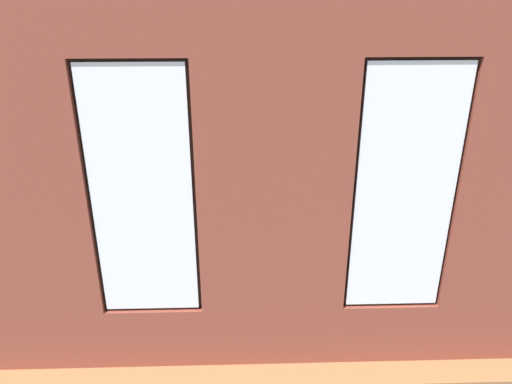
# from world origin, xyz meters

# --- Properties ---
(ground_plane) EXTENTS (6.87, 5.49, 0.10)m
(ground_plane) POSITION_xyz_m (0.00, 0.00, -0.05)
(ground_plane) COLOR #99663D
(brick_wall_with_windows) EXTENTS (6.27, 0.30, 3.55)m
(brick_wall_with_windows) POSITION_xyz_m (-0.00, 2.36, 1.76)
(brick_wall_with_windows) COLOR brown
(brick_wall_with_windows) RESTS_ON ground_plane
(white_wall_right) EXTENTS (0.10, 4.49, 3.55)m
(white_wall_right) POSITION_xyz_m (3.08, 0.20, 1.77)
(white_wall_right) COLOR silver
(white_wall_right) RESTS_ON ground_plane
(couch_by_window) EXTENTS (1.81, 0.87, 0.80)m
(couch_by_window) POSITION_xyz_m (0.31, 1.71, 0.33)
(couch_by_window) COLOR black
(couch_by_window) RESTS_ON ground_plane
(couch_left) EXTENTS (0.97, 1.91, 0.80)m
(couch_left) POSITION_xyz_m (-2.43, 0.60, 0.33)
(couch_left) COLOR black
(couch_left) RESTS_ON ground_plane
(coffee_table) EXTENTS (1.44, 0.74, 0.44)m
(coffee_table) POSITION_xyz_m (0.30, 0.04, 0.39)
(coffee_table) COLOR #A87547
(coffee_table) RESTS_ON ground_plane
(cup_ceramic) EXTENTS (0.08, 0.08, 0.10)m
(cup_ceramic) POSITION_xyz_m (-0.09, -0.09, 0.49)
(cup_ceramic) COLOR #4C4C51
(cup_ceramic) RESTS_ON coffee_table
(candle_jar) EXTENTS (0.08, 0.08, 0.12)m
(candle_jar) POSITION_xyz_m (0.30, 0.04, 0.50)
(candle_jar) COLOR #B7333D
(candle_jar) RESTS_ON coffee_table
(remote_gray) EXTENTS (0.09, 0.18, 0.02)m
(remote_gray) POSITION_xyz_m (0.20, 0.15, 0.45)
(remote_gray) COLOR #59595B
(remote_gray) RESTS_ON coffee_table
(media_console) EXTENTS (1.24, 0.42, 0.54)m
(media_console) POSITION_xyz_m (2.78, 0.58, 0.27)
(media_console) COLOR black
(media_console) RESTS_ON ground_plane
(tv_flatscreen) EXTENTS (1.12, 0.20, 0.73)m
(tv_flatscreen) POSITION_xyz_m (2.78, 0.58, 0.91)
(tv_flatscreen) COLOR black
(tv_flatscreen) RESTS_ON media_console
(papasan_chair) EXTENTS (1.00, 1.00, 0.66)m
(papasan_chair) POSITION_xyz_m (-0.09, -1.59, 0.43)
(papasan_chair) COLOR olive
(papasan_chair) RESTS_ON ground_plane
(potted_plant_corner_far_left) EXTENTS (0.52, 0.52, 0.84)m
(potted_plant_corner_far_left) POSITION_xyz_m (-2.58, 1.81, 0.52)
(potted_plant_corner_far_left) COLOR #47423D
(potted_plant_corner_far_left) RESTS_ON ground_plane
(potted_plant_mid_room_small) EXTENTS (0.36, 0.36, 0.53)m
(potted_plant_mid_room_small) POSITION_xyz_m (-1.06, -1.00, 0.35)
(potted_plant_mid_room_small) COLOR #9E5638
(potted_plant_mid_room_small) RESTS_ON ground_plane
(potted_plant_corner_near_left) EXTENTS (0.57, 0.57, 0.83)m
(potted_plant_corner_near_left) POSITION_xyz_m (-2.58, -1.74, 0.53)
(potted_plant_corner_near_left) COLOR gray
(potted_plant_corner_near_left) RESTS_ON ground_plane
(potted_plant_foreground_right) EXTENTS (0.97, 0.88, 1.49)m
(potted_plant_foreground_right) POSITION_xyz_m (2.49, -1.69, 0.77)
(potted_plant_foreground_right) COLOR gray
(potted_plant_foreground_right) RESTS_ON ground_plane
(potted_plant_beside_window_right) EXTENTS (0.69, 0.87, 1.41)m
(potted_plant_beside_window_right) POSITION_xyz_m (2.15, 1.81, 0.61)
(potted_plant_beside_window_right) COLOR brown
(potted_plant_beside_window_right) RESTS_ON ground_plane
(potted_plant_between_couches) EXTENTS (0.95, 0.84, 1.42)m
(potted_plant_between_couches) POSITION_xyz_m (-1.05, 1.65, 0.88)
(potted_plant_between_couches) COLOR #9E5638
(potted_plant_between_couches) RESTS_ON ground_plane
(potted_plant_by_left_couch) EXTENTS (0.39, 0.39, 0.66)m
(potted_plant_by_left_couch) POSITION_xyz_m (-2.03, -0.78, 0.45)
(potted_plant_by_left_couch) COLOR #47423D
(potted_plant_by_left_couch) RESTS_ON ground_plane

